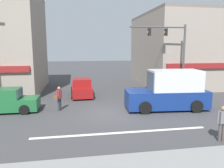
{
  "coord_description": "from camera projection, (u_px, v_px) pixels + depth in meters",
  "views": [
    {
      "loc": [
        -2.28,
        -13.76,
        4.22
      ],
      "look_at": [
        0.44,
        2.0,
        1.6
      ],
      "focal_mm": 35.0,
      "sensor_mm": 36.0,
      "label": 1
    }
  ],
  "objects": [
    {
      "name": "ground_plane",
      "position": [
        111.0,
        113.0,
        14.45
      ],
      "size": [
        120.0,
        120.0,
        0.0
      ],
      "primitive_type": "plane",
      "color": "#3D3D3F"
    },
    {
      "name": "lane_marking_stripe",
      "position": [
        122.0,
        133.0,
        11.05
      ],
      "size": [
        9.0,
        0.24,
        0.01
      ],
      "primitive_type": "cube",
      "color": "silver",
      "rests_on": "ground"
    },
    {
      "name": "building_right_corner",
      "position": [
        196.0,
        50.0,
        26.19
      ],
      "size": [
        13.14,
        11.55,
        8.15
      ],
      "color": "gray",
      "rests_on": "ground"
    },
    {
      "name": "utility_pole_far_right",
      "position": [
        165.0,
        46.0,
        23.67
      ],
      "size": [
        1.4,
        0.22,
        8.72
      ],
      "color": "brown",
      "rests_on": "ground"
    },
    {
      "name": "traffic_light_mast",
      "position": [
        173.0,
        49.0,
        18.51
      ],
      "size": [
        4.89,
        0.27,
        6.2
      ],
      "color": "#47474C",
      "rests_on": "ground"
    },
    {
      "name": "sedan_parked_curbside",
      "position": [
        82.0,
        88.0,
        19.53
      ],
      "size": [
        1.93,
        4.13,
        1.58
      ],
      "color": "maroon",
      "rests_on": "ground"
    },
    {
      "name": "box_truck_crossing_leftbound",
      "position": [
        169.0,
        92.0,
        15.14
      ],
      "size": [
        5.73,
        2.55,
        2.75
      ],
      "color": "navy",
      "rests_on": "ground"
    },
    {
      "name": "sedan_approaching_near",
      "position": [
        6.0,
        102.0,
        14.56
      ],
      "size": [
        4.11,
        1.9,
        1.58
      ],
      "color": "#1E6033",
      "rests_on": "ground"
    },
    {
      "name": "pedestrian_foreground_with_bag",
      "position": [
        223.0,
        121.0,
        9.88
      ],
      "size": [
        0.67,
        0.29,
        1.67
      ],
      "color": "#4C4742",
      "rests_on": "ground"
    },
    {
      "name": "pedestrian_mid_crossing",
      "position": [
        59.0,
        97.0,
        14.79
      ],
      "size": [
        0.54,
        0.62,
        1.67
      ],
      "color": "#333338",
      "rests_on": "ground"
    }
  ]
}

